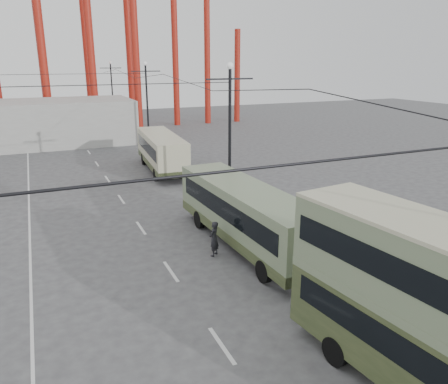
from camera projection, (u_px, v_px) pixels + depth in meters
name	position (u px, v px, depth m)	size (l,w,h in m)	color
road_markings	(130.00, 209.00, 28.87)	(12.52, 120.00, 0.01)	silver
lamp_post_mid	(230.00, 136.00, 28.50)	(3.20, 0.44, 9.32)	black
lamp_post_far	(147.00, 105.00, 47.80)	(3.20, 0.44, 9.32)	black
lamp_post_distant	(112.00, 92.00, 67.11)	(3.20, 0.44, 9.32)	black
fairground_shed	(34.00, 123.00, 50.14)	(22.00, 10.00, 5.00)	#9D9D98
double_decker_bus	(448.00, 316.00, 11.54)	(3.65, 10.04, 5.27)	#303C20
single_decker_green	(246.00, 213.00, 22.62)	(3.14, 11.54, 3.23)	#6B7F5D
single_decker_cream	(161.00, 151.00, 38.36)	(3.41, 10.53, 3.22)	#BAB796
pedestrian	(214.00, 239.00, 21.73)	(0.66, 0.43, 1.80)	black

